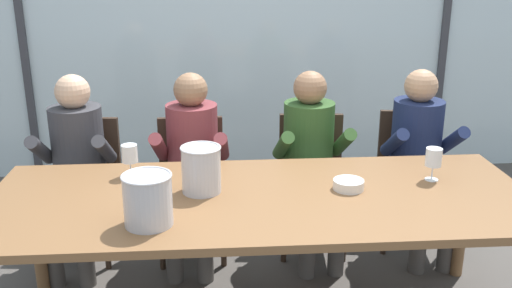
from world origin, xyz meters
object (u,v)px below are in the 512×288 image
Objects in this scene: chair_center at (311,172)px; chair_right_of_center at (410,167)px; person_maroon_top at (192,157)px; person_navy_polo at (420,151)px; person_olive_shirt at (311,154)px; ice_bucket_primary at (148,199)px; person_charcoal_jacket at (76,160)px; ice_bucket_secondary at (201,169)px; tasting_bowl at (348,185)px; wine_glass_by_left_taster at (434,159)px; dining_table at (261,207)px; chair_near_curtain at (85,176)px; wine_glass_near_bucket at (130,155)px; chair_left_of_center at (192,176)px.

chair_center and chair_right_of_center have the same top height.
person_navy_polo is (1.45, -0.00, 0.00)m from person_maroon_top.
ice_bucket_primary is (-0.90, -1.06, 0.19)m from person_olive_shirt.
person_charcoal_jacket reaches higher than ice_bucket_secondary.
chair_right_of_center reaches higher than tasting_bowl.
wine_glass_by_left_taster is (1.42, 0.41, -0.00)m from ice_bucket_primary.
dining_table is at bearing -171.30° from wine_glass_by_left_taster.
tasting_bowl is at bearing -25.17° from chair_near_curtain.
person_maroon_top is (0.70, -0.16, 0.17)m from chair_near_curtain.
ice_bucket_primary is at bearing -152.08° from dining_table.
person_olive_shirt is 1.17m from wine_glass_near_bucket.
person_olive_shirt is 1.40m from ice_bucket_primary.
chair_center is 0.73× the size of person_navy_polo.
ice_bucket_primary reaches higher than tasting_bowl.
ice_bucket_primary is at bearing -134.51° from chair_right_of_center.
person_charcoal_jacket is 7.66× the size of tasting_bowl.
chair_left_of_center is at bearing 112.76° from dining_table.
chair_right_of_center is 0.73× the size of person_maroon_top.
wine_glass_by_left_taster is (-0.18, -0.81, 0.36)m from chair_right_of_center.
wine_glass_by_left_taster and wine_glass_near_bucket have the same top height.
person_charcoal_jacket is at bearing -176.47° from person_maroon_top.
person_charcoal_jacket is (-1.07, 0.79, -0.01)m from dining_table.
chair_left_of_center is 0.79m from person_olive_shirt.
person_charcoal_jacket is 1.00× the size of person_maroon_top.
person_navy_polo is at bearing 36.08° from dining_table.
person_olive_shirt reaches higher than wine_glass_near_bucket.
ice_bucket_secondary is at bearing -125.50° from chair_center.
ice_bucket_secondary is at bearing -154.29° from person_navy_polo.
person_maroon_top is at bearing -85.37° from chair_left_of_center.
person_olive_shirt is 6.81× the size of wine_glass_near_bucket.
person_navy_polo reaches higher than wine_glass_near_bucket.
chair_left_of_center is at bearing -174.59° from chair_center.
dining_table is 17.28× the size of tasting_bowl.
tasting_bowl is at bearing -2.16° from ice_bucket_secondary.
person_olive_shirt reaches higher than wine_glass_by_left_taster.
chair_near_curtain is 4.97× the size of wine_glass_by_left_taster.
wine_glass_near_bucket reaches higher than dining_table.
dining_table is 0.99m from chair_left_of_center.
wine_glass_near_bucket is at bearing -47.77° from person_charcoal_jacket.
person_maroon_top is 7.66× the size of tasting_bowl.
tasting_bowl is (0.03, -0.87, 0.27)m from chair_center.
chair_near_curtain is 0.69m from chair_left_of_center.
wine_glass_by_left_taster is 1.59m from wine_glass_near_bucket.
ice_bucket_primary reaches higher than chair_center.
person_charcoal_jacket reaches higher than wine_glass_by_left_taster.
ice_bucket_primary is at bearing -75.14° from wine_glass_near_bucket.
person_maroon_top is 1.45m from person_navy_polo.
dining_table is at bearing -25.03° from wine_glass_near_bucket.
tasting_bowl reaches higher than dining_table.
person_navy_polo is 5.04× the size of ice_bucket_secondary.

